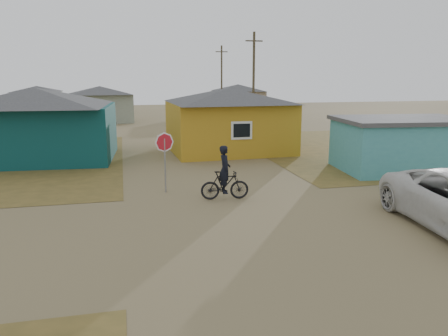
{
  "coord_description": "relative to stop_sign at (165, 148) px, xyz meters",
  "views": [
    {
      "loc": [
        -3.89,
        -12.21,
        4.6
      ],
      "look_at": [
        -0.35,
        3.0,
        1.3
      ],
      "focal_mm": 35.0,
      "sensor_mm": 36.0,
      "label": 1
    }
  ],
  "objects": [
    {
      "name": "house_beige_east",
      "position": [
        12.33,
        35.1,
        0.06
      ],
      "size": [
        6.95,
        6.05,
        3.6
      ],
      "color": "gray",
      "rests_on": "ground"
    },
    {
      "name": "utility_pole_far",
      "position": [
        9.83,
        33.1,
        2.34
      ],
      "size": [
        1.4,
        0.2,
        8.0
      ],
      "color": "#453C29",
      "rests_on": "ground"
    },
    {
      "name": "house_teal",
      "position": [
        -6.17,
        8.6,
        0.26
      ],
      "size": [
        8.93,
        7.08,
        4.0
      ],
      "color": "#0A3637",
      "rests_on": "ground"
    },
    {
      "name": "utility_pole_near",
      "position": [
        8.83,
        17.1,
        2.34
      ],
      "size": [
        1.4,
        0.2,
        8.0
      ],
      "color": "#453C29",
      "rests_on": "ground"
    },
    {
      "name": "stop_sign",
      "position": [
        0.0,
        0.0,
        0.0
      ],
      "size": [
        0.8,
        0.09,
        2.44
      ],
      "color": "gray",
      "rests_on": "ground"
    },
    {
      "name": "grass_ne",
      "position": [
        16.33,
        8.1,
        -1.79
      ],
      "size": [
        20.0,
        18.0,
        0.0
      ],
      "primitive_type": "cube",
      "color": "brown",
      "rests_on": "ground"
    },
    {
      "name": "house_yellow",
      "position": [
        4.83,
        9.09,
        0.21
      ],
      "size": [
        7.72,
        6.76,
        3.9
      ],
      "color": "#B6861C",
      "rests_on": "ground"
    },
    {
      "name": "house_pale_west",
      "position": [
        -3.67,
        29.1,
        0.06
      ],
      "size": [
        7.04,
        6.15,
        3.6
      ],
      "color": "gray",
      "rests_on": "ground"
    },
    {
      "name": "house_pale_north",
      "position": [
        -11.67,
        41.1,
        -0.04
      ],
      "size": [
        6.28,
        5.81,
        3.4
      ],
      "color": "gray",
      "rests_on": "ground"
    },
    {
      "name": "cyclist",
      "position": [
        2.09,
        -1.52,
        -1.04
      ],
      "size": [
        1.87,
        0.7,
        2.07
      ],
      "color": "black",
      "rests_on": "ground"
    },
    {
      "name": "shed_turquoise",
      "position": [
        11.83,
        1.6,
        -0.48
      ],
      "size": [
        6.71,
        4.93,
        2.6
      ],
      "color": "teal",
      "rests_on": "ground"
    },
    {
      "name": "ground",
      "position": [
        2.33,
        -4.9,
        -1.8
      ],
      "size": [
        120.0,
        120.0,
        0.0
      ],
      "primitive_type": "plane",
      "color": "olive"
    }
  ]
}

